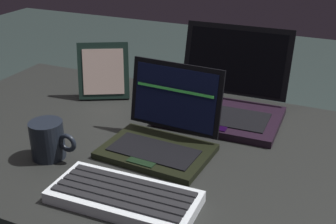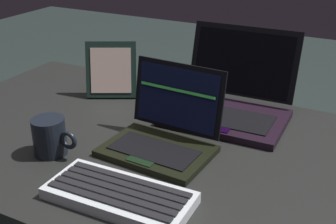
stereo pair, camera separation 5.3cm
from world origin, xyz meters
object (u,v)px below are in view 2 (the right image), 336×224
(laptop_rear, at_px, (230,101))
(coffee_mug, at_px, (50,137))
(photo_frame, at_px, (111,70))
(laptop_front, at_px, (163,134))
(external_keyboard, at_px, (121,195))

(laptop_rear, height_order, coffee_mug, laptop_rear)
(laptop_rear, xyz_separation_m, coffee_mug, (-0.30, -0.40, -0.00))
(laptop_rear, relative_size, photo_frame, 1.93)
(laptop_front, relative_size, photo_frame, 1.54)
(laptop_rear, xyz_separation_m, external_keyboard, (-0.05, -0.48, -0.03))
(laptop_front, bearing_deg, coffee_mug, -147.37)
(external_keyboard, relative_size, photo_frame, 1.77)
(laptop_front, xyz_separation_m, coffee_mug, (-0.23, -0.14, 0.01))
(external_keyboard, distance_m, coffee_mug, 0.27)
(photo_frame, height_order, coffee_mug, photo_frame)
(external_keyboard, height_order, coffee_mug, coffee_mug)
(laptop_front, height_order, external_keyboard, laptop_front)
(coffee_mug, bearing_deg, external_keyboard, -18.38)
(photo_frame, bearing_deg, laptop_rear, 4.73)
(external_keyboard, bearing_deg, coffee_mug, 161.62)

